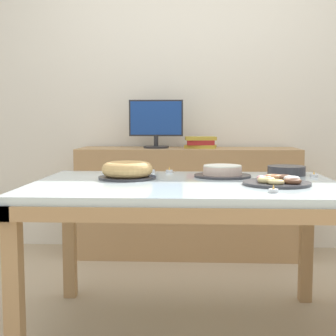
% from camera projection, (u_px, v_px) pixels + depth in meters
% --- Properties ---
extents(ground_plane, '(12.00, 12.00, 0.00)m').
position_uv_depth(ground_plane, '(185.00, 331.00, 2.38)').
color(ground_plane, tan).
extents(wall_back, '(8.00, 0.10, 2.60)m').
position_uv_depth(wall_back, '(188.00, 93.00, 3.93)').
color(wall_back, silver).
rests_on(wall_back, ground).
extents(dining_table, '(1.54, 1.02, 0.77)m').
position_uv_depth(dining_table, '(186.00, 200.00, 2.31)').
color(dining_table, silver).
rests_on(dining_table, ground).
extents(sideboard, '(1.72, 0.44, 0.86)m').
position_uv_depth(sideboard, '(188.00, 202.00, 3.72)').
color(sideboard, tan).
rests_on(sideboard, ground).
extents(computer_monitor, '(0.42, 0.20, 0.38)m').
position_uv_depth(computer_monitor, '(156.00, 124.00, 3.67)').
color(computer_monitor, '#262628').
rests_on(computer_monitor, sideboard).
extents(book_stack, '(0.26, 0.18, 0.09)m').
position_uv_depth(book_stack, '(201.00, 142.00, 3.67)').
color(book_stack, '#B29933').
rests_on(book_stack, sideboard).
extents(cake_chocolate_round, '(0.31, 0.31, 0.06)m').
position_uv_depth(cake_chocolate_round, '(222.00, 172.00, 2.52)').
color(cake_chocolate_round, '#333338').
rests_on(cake_chocolate_round, dining_table).
extents(cake_golden_bundt, '(0.30, 0.30, 0.09)m').
position_uv_depth(cake_golden_bundt, '(127.00, 171.00, 2.44)').
color(cake_golden_bundt, '#333338').
rests_on(cake_golden_bundt, dining_table).
extents(pastry_platter, '(0.32, 0.32, 0.04)m').
position_uv_depth(pastry_platter, '(277.00, 181.00, 2.21)').
color(pastry_platter, '#333338').
rests_on(pastry_platter, dining_table).
extents(plate_stack, '(0.21, 0.21, 0.05)m').
position_uv_depth(plate_stack, '(286.00, 170.00, 2.61)').
color(plate_stack, '#333338').
rests_on(plate_stack, dining_table).
extents(tealight_centre, '(0.04, 0.04, 0.04)m').
position_uv_depth(tealight_centre, '(105.00, 172.00, 2.66)').
color(tealight_centre, silver).
rests_on(tealight_centre, dining_table).
extents(tealight_right_edge, '(0.04, 0.04, 0.04)m').
position_uv_depth(tealight_right_edge, '(273.00, 190.00, 1.97)').
color(tealight_right_edge, silver).
rests_on(tealight_right_edge, dining_table).
extents(tealight_near_cakes, '(0.04, 0.04, 0.04)m').
position_uv_depth(tealight_near_cakes, '(169.00, 171.00, 2.72)').
color(tealight_near_cakes, silver).
rests_on(tealight_near_cakes, dining_table).
extents(tealight_near_front, '(0.04, 0.04, 0.04)m').
position_uv_depth(tealight_near_front, '(152.00, 171.00, 2.74)').
color(tealight_near_front, silver).
rests_on(tealight_near_front, dining_table).
extents(tealight_left_edge, '(0.04, 0.04, 0.04)m').
position_uv_depth(tealight_left_edge, '(314.00, 175.00, 2.51)').
color(tealight_left_edge, silver).
rests_on(tealight_left_edge, dining_table).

